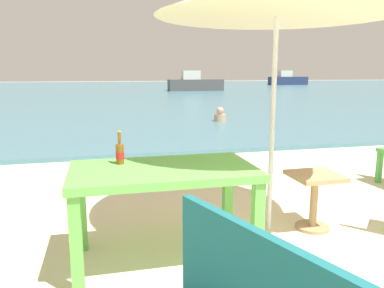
# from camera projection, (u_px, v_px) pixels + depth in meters

# --- Properties ---
(sea_water) EXTENTS (120.00, 50.00, 0.08)m
(sea_water) POSITION_uv_depth(u_px,v_px,m) (122.00, 90.00, 30.72)
(sea_water) COLOR teal
(sea_water) RESTS_ON ground_plane
(picnic_table_green) EXTENTS (1.40, 0.80, 0.76)m
(picnic_table_green) POSITION_uv_depth(u_px,v_px,m) (163.00, 181.00, 2.91)
(picnic_table_green) COLOR #60B24C
(picnic_table_green) RESTS_ON ground_plane
(beer_bottle_amber) EXTENTS (0.07, 0.07, 0.26)m
(beer_bottle_amber) POSITION_uv_depth(u_px,v_px,m) (120.00, 152.00, 2.98)
(beer_bottle_amber) COLOR brown
(beer_bottle_amber) RESTS_ON picnic_table_green
(side_table_wood) EXTENTS (0.44, 0.44, 0.54)m
(side_table_wood) POSITION_uv_depth(u_px,v_px,m) (314.00, 193.00, 3.57)
(side_table_wood) COLOR tan
(side_table_wood) RESTS_ON ground_plane
(swimmer_person) EXTENTS (0.34, 0.34, 0.41)m
(swimmer_person) POSITION_uv_depth(u_px,v_px,m) (220.00, 116.00, 10.86)
(swimmer_person) COLOR tan
(swimmer_person) RESTS_ON sea_water
(boat_fishing_trawler) EXTENTS (4.08, 1.11, 1.48)m
(boat_fishing_trawler) POSITION_uv_depth(u_px,v_px,m) (195.00, 84.00, 28.22)
(boat_fishing_trawler) COLOR #4C4C4C
(boat_fishing_trawler) RESTS_ON sea_water
(boat_sailboat) EXTENTS (4.20, 1.15, 1.53)m
(boat_sailboat) POSITION_uv_depth(u_px,v_px,m) (288.00, 80.00, 41.09)
(boat_sailboat) COLOR navy
(boat_sailboat) RESTS_ON sea_water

